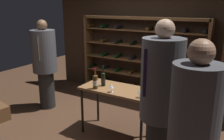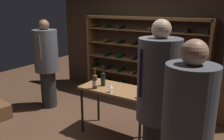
% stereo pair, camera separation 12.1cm
% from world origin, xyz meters
% --- Properties ---
extents(ground_plane, '(10.01, 10.01, 0.00)m').
position_xyz_m(ground_plane, '(0.00, 0.00, 0.00)').
color(ground_plane, '#472D1E').
extents(back_wall, '(4.89, 0.10, 2.83)m').
position_xyz_m(back_wall, '(0.00, 2.01, 1.41)').
color(back_wall, '#3D2B1E').
rests_on(back_wall, ground).
extents(wine_rack, '(3.03, 0.32, 1.96)m').
position_xyz_m(wine_rack, '(0.04, 1.80, 0.97)').
color(wine_rack, brown).
rests_on(wine_rack, ground).
extents(tasting_table, '(1.23, 0.59, 0.86)m').
position_xyz_m(tasting_table, '(0.39, 0.07, 0.76)').
color(tasting_table, brown).
rests_on(tasting_table, ground).
extents(person_host_in_suit, '(0.49, 0.49, 2.06)m').
position_xyz_m(person_host_in_suit, '(1.39, -0.67, 1.14)').
color(person_host_in_suit, '#2A2A2A').
rests_on(person_host_in_suit, ground).
extents(person_bystander_dark_jacket, '(0.45, 0.45, 1.95)m').
position_xyz_m(person_bystander_dark_jacket, '(1.88, -1.20, 1.08)').
color(person_bystander_dark_jacket, black).
rests_on(person_bystander_dark_jacket, ground).
extents(person_guest_khaki, '(0.51, 0.51, 1.92)m').
position_xyz_m(person_guest_khaki, '(-1.52, 0.28, 1.05)').
color(person_guest_khaki, '#262626').
rests_on(person_guest_khaki, ground).
extents(wine_bottle_red_label, '(0.08, 0.08, 0.36)m').
position_xyz_m(wine_bottle_red_label, '(0.12, 0.05, 0.99)').
color(wine_bottle_red_label, black).
rests_on(wine_bottle_red_label, tasting_table).
extents(wine_bottle_amber_reserve, '(0.09, 0.09, 0.35)m').
position_xyz_m(wine_bottle_amber_reserve, '(0.08, -0.14, 0.99)').
color(wine_bottle_amber_reserve, '#4C3314').
rests_on(wine_bottle_amber_reserve, tasting_table).
extents(wine_glass_stemmed_center, '(0.07, 0.07, 0.13)m').
position_xyz_m(wine_glass_stemmed_center, '(0.88, -0.12, 0.95)').
color(wine_glass_stemmed_center, silver).
rests_on(wine_glass_stemmed_center, tasting_table).
extents(wine_glass_stemmed_left, '(0.08, 0.08, 0.13)m').
position_xyz_m(wine_glass_stemmed_left, '(0.40, -0.14, 0.96)').
color(wine_glass_stemmed_left, silver).
rests_on(wine_glass_stemmed_left, tasting_table).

